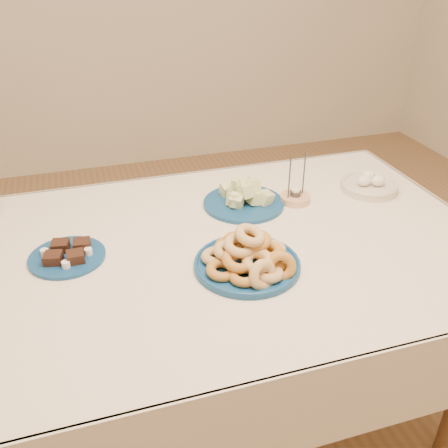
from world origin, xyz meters
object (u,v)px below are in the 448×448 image
Objects in this scene: donut_platter at (249,258)px; candle_holder at (295,197)px; egg_bowl at (369,185)px; dining_table at (219,272)px; brownie_plate at (67,255)px; melon_plate at (243,197)px.

donut_platter is 0.45m from candle_holder.
egg_bowl is at bearing 29.69° from donut_platter.
egg_bowl is at bearing 0.23° from candle_holder.
brownie_plate is (-0.45, 0.06, 0.12)m from dining_table.
candle_holder is at bearing -179.77° from egg_bowl.
dining_table is at bearing -7.27° from brownie_plate.
dining_table is 0.68m from egg_bowl.
donut_platter is at bearing -73.67° from dining_table.
dining_table is 9.48× the size of candle_holder.
brownie_plate is at bearing -170.33° from candle_holder.
dining_table is 4.72× the size of donut_platter.
egg_bowl reaches higher than dining_table.
candle_holder is (0.79, 0.13, 0.00)m from brownie_plate.
candle_holder reaches higher than dining_table.
egg_bowl is (0.60, 0.34, -0.01)m from donut_platter.
candle_holder reaches higher than melon_plate.
brownie_plate is (-0.49, 0.21, -0.02)m from donut_platter.
candle_holder is at bearing 29.39° from dining_table.
egg_bowl is at bearing -4.21° from melon_plate.
egg_bowl is at bearing 16.77° from dining_table.
candle_holder reaches higher than donut_platter.
donut_platter is 0.39m from melon_plate.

